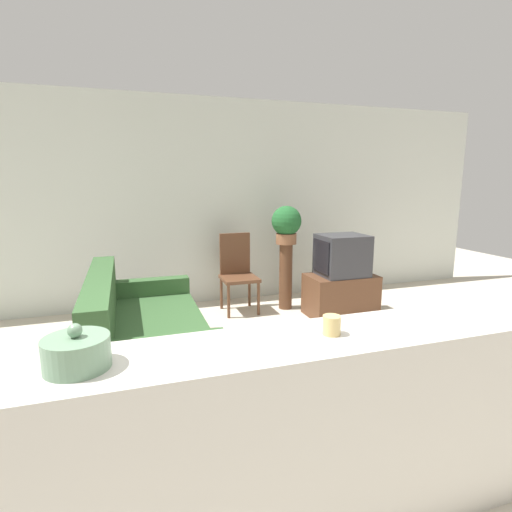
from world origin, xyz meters
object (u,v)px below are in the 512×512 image
television (342,255)px  potted_plant (286,223)px  wooden_chair (237,270)px  decorative_bowl (77,352)px  couch (144,339)px

television → potted_plant: bearing=139.6°
television → wooden_chair: 1.31m
wooden_chair → decorative_bowl: size_ratio=4.09×
wooden_chair → decorative_bowl: decorative_bowl is taller
couch → wooden_chair: (1.23, 1.40, 0.23)m
television → potted_plant: potted_plant is taller
couch → potted_plant: bearing=34.6°
couch → decorative_bowl: 2.02m
wooden_chair → potted_plant: bearing=-12.4°
wooden_chair → decorative_bowl: 3.63m
couch → television: 2.55m
television → decorative_bowl: 3.78m
potted_plant → decorative_bowl: potted_plant is taller
decorative_bowl → couch: bearing=81.2°
couch → wooden_chair: 1.88m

